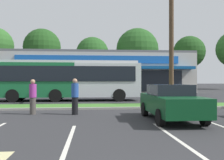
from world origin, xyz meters
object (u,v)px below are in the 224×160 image
car_0 (171,102)px  car_1 (2,89)px  pedestrian_by_pole (75,96)px  pedestrian_near_bench (33,97)px  utility_pole (170,15)px  city_bus (68,79)px

car_0 → car_1: same height
car_1 → pedestrian_by_pole: 17.65m
car_0 → pedestrian_near_bench: size_ratio=2.47×
pedestrian_by_pole → utility_pole: bearing=-143.0°
car_1 → pedestrian_by_pole: (8.78, -15.31, 0.12)m
city_bus → pedestrian_near_bench: (-0.99, -8.10, -0.90)m
city_bus → pedestrian_near_bench: city_bus is taller
city_bus → car_1: size_ratio=2.65×
pedestrian_near_bench → pedestrian_by_pole: 2.09m
utility_pole → city_bus: bearing=143.4°
car_1 → pedestrian_near_bench: size_ratio=2.57×
utility_pole → pedestrian_by_pole: size_ratio=6.27×
car_1 → utility_pole: bearing=-39.6°
pedestrian_near_bench → utility_pole: bearing=-101.5°
city_bus → pedestrian_by_pole: city_bus is taller
city_bus → pedestrian_by_pole: bearing=-83.1°
city_bus → car_1: bearing=137.5°
car_0 → pedestrian_near_bench: bearing=-110.4°
car_0 → utility_pole: bearing=162.7°
utility_pole → car_1: size_ratio=2.49×
city_bus → pedestrian_by_pole: (1.08, -8.36, -0.88)m
car_1 → pedestrian_by_pole: size_ratio=2.52×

